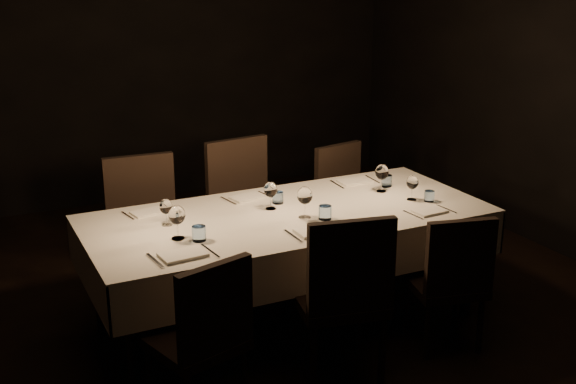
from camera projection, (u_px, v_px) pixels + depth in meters
name	position (u px, v px, depth m)	size (l,w,h in m)	color
room	(288.00, 96.00, 4.29)	(5.01, 6.01, 3.01)	black
dining_table	(288.00, 224.00, 4.54)	(2.52, 1.12, 0.76)	black
chair_near_left	(204.00, 331.00, 3.61)	(0.53, 0.53, 0.89)	black
place_setting_near_left	(184.00, 231.00, 3.99)	(0.37, 0.42, 0.20)	beige
chair_near_center	(343.00, 290.00, 3.95)	(0.56, 0.56, 1.00)	black
place_setting_near_center	(313.00, 210.00, 4.33)	(0.36, 0.42, 0.20)	beige
chair_near_right	(451.00, 276.00, 4.28)	(0.50, 0.50, 0.87)	black
place_setting_near_right	(421.00, 194.00, 4.66)	(0.31, 0.39, 0.17)	beige
chair_far_left	(145.00, 224.00, 4.93)	(0.51, 0.51, 1.01)	black
place_setting_far_left	(163.00, 210.00, 4.37)	(0.31, 0.39, 0.16)	beige
chair_far_center	(246.00, 205.00, 5.27)	(0.55, 0.55, 1.04)	black
place_setting_far_center	(265.00, 194.00, 4.65)	(0.33, 0.40, 0.18)	beige
chair_far_right	(346.00, 197.00, 5.63)	(0.51, 0.51, 0.91)	black
place_setting_far_right	(375.00, 177.00, 5.00)	(0.35, 0.41, 0.19)	beige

